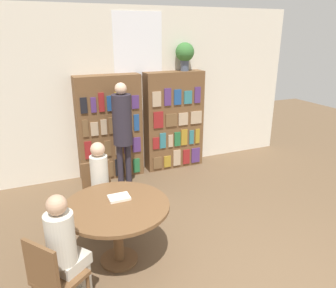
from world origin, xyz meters
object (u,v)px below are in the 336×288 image
Objects in this scene: flower_vase at (185,53)px; chair_near_camera at (53,276)px; bookshelf_right at (174,121)px; reading_table at (117,215)px; seated_reader_left at (101,183)px; librarian_standing at (122,124)px; chair_left_side at (99,191)px; seated_reader_right at (65,245)px; bookshelf_left at (110,128)px.

flower_vase is 0.59× the size of chair_near_camera.
flower_vase is (0.21, 0.00, 1.25)m from bookshelf_right.
bookshelf_right is 1.56× the size of reading_table.
flower_vase is 0.42× the size of seated_reader_left.
flower_vase is 0.28× the size of librarian_standing.
chair_near_camera is (-2.54, -2.96, -0.45)m from bookshelf_right.
chair_near_camera is 1.52m from seated_reader_left.
flower_vase is 3.01m from seated_reader_left.
seated_reader_left is (0.74, 1.31, 0.21)m from chair_near_camera.
chair_near_camera is at bearing -143.17° from reading_table.
seated_reader_left is at bearing 90.00° from chair_left_side.
librarian_standing reaches higher than chair_left_side.
chair_near_camera is 1.67m from chair_left_side.
seated_reader_right is 0.68× the size of librarian_standing.
chair_near_camera is 0.48× the size of librarian_standing.
reading_table is 0.95m from chair_near_camera.
chair_left_side is 0.71× the size of seated_reader_right.
bookshelf_left is 2.14× the size of chair_left_side.
bookshelf_left is 1.94m from flower_vase.
chair_near_camera is 2.89m from librarian_standing.
seated_reader_right is at bearing -143.17° from reading_table.
bookshelf_right is 3.01m from reading_table.
seated_reader_left is at bearing 116.90° from seated_reader_right.
reading_table is 2.06m from librarian_standing.
chair_left_side is at bearing -140.93° from bookshelf_right.
bookshelf_right is 2.45m from seated_reader_left.
flower_vase reaches higher than seated_reader_left.
chair_left_side is 0.28m from seated_reader_left.
flower_vase is 0.42× the size of seated_reader_right.
librarian_standing is (0.64, 0.96, 0.63)m from chair_left_side.
librarian_standing is at bearing -124.51° from chair_left_side.
bookshelf_left is 1.52× the size of seated_reader_left.
chair_left_side is at bearing 117.00° from chair_near_camera.
seated_reader_right is 2.69m from librarian_standing.
seated_reader_right is (-2.40, -2.86, -0.24)m from bookshelf_right.
chair_left_side is (-2.02, -1.47, -1.70)m from flower_vase.
flower_vase is at bearing 50.20° from reading_table.
seated_reader_left is at bearing 90.83° from reading_table.
seated_reader_left is (-2.02, -1.65, -1.50)m from flower_vase.
chair_left_side is (-0.54, -1.46, -0.45)m from bookshelf_left.
flower_vase reaches higher than librarian_standing.
reading_table is 0.66× the size of librarian_standing.
seated_reader_left reaches higher than reading_table.
chair_near_camera is at bearing -119.24° from librarian_standing.
flower_vase is 4.39m from chair_near_camera.
bookshelf_left reaches higher than seated_reader_left.
seated_reader_left is 0.68× the size of librarian_standing.
flower_vase reaches higher than seated_reader_right.
librarian_standing is (1.38, 2.46, 0.63)m from chair_near_camera.
seated_reader_right is (-0.61, -0.45, 0.07)m from reading_table.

